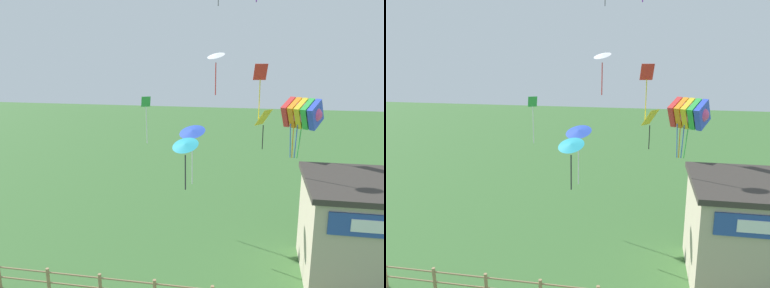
% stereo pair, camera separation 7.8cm
% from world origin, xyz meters
% --- Properties ---
extents(seaside_building, '(6.73, 4.94, 4.58)m').
position_xyz_m(seaside_building, '(8.04, 9.07, 2.31)').
color(seaside_building, '#B7A88E').
rests_on(seaside_building, ground_plane).
extents(kite_rainbow_parafoil, '(2.83, 2.62, 3.50)m').
position_xyz_m(kite_rainbow_parafoil, '(5.08, 15.06, 6.42)').
color(kite_rainbow_parafoil, '#E54C8C').
extents(kite_red_diamond, '(0.76, 0.57, 3.16)m').
position_xyz_m(kite_red_diamond, '(2.63, 13.26, 8.31)').
color(kite_red_diamond, red).
extents(kite_blue_delta, '(1.68, 1.65, 3.05)m').
position_xyz_m(kite_blue_delta, '(-0.58, 11.05, 5.96)').
color(kite_blue_delta, blue).
extents(kite_yellow_diamond, '(0.93, 0.97, 2.15)m').
position_xyz_m(kite_yellow_diamond, '(2.89, 12.94, 6.30)').
color(kite_yellow_diamond, yellow).
extents(kite_white_delta, '(1.15, 1.14, 2.02)m').
position_xyz_m(kite_white_delta, '(0.56, 10.94, 9.59)').
color(kite_white_delta, white).
extents(kite_green_diamond, '(0.64, 0.57, 2.82)m').
position_xyz_m(kite_green_diamond, '(-3.88, 14.20, 6.41)').
color(kite_green_diamond, green).
extents(kite_cyan_delta, '(1.22, 1.19, 1.96)m').
position_xyz_m(kite_cyan_delta, '(0.02, 6.14, 6.52)').
color(kite_cyan_delta, '#2DB2C6').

